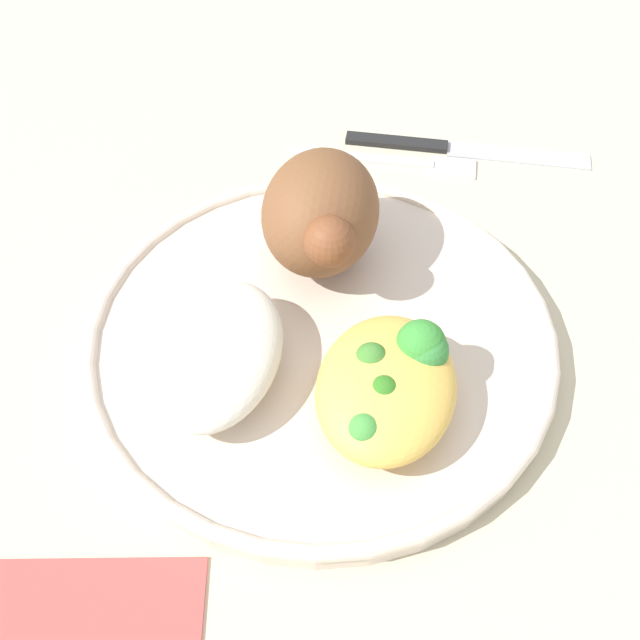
{
  "coord_description": "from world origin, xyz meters",
  "views": [
    {
      "loc": [
        0.3,
        0.07,
        0.4
      ],
      "look_at": [
        0.0,
        0.0,
        0.03
      ],
      "focal_mm": 45.48,
      "sensor_mm": 36.0,
      "label": 1
    }
  ],
  "objects_px": {
    "mac_cheese_with_broccoli": "(390,383)",
    "fork": "(395,160)",
    "plate": "(320,340)",
    "knife": "(446,146)",
    "roasted_chicken": "(321,214)",
    "rice_pile": "(219,353)",
    "napkin": "(73,630)"
  },
  "relations": [
    {
      "from": "rice_pile",
      "to": "mac_cheese_with_broccoli",
      "type": "height_order",
      "value": "mac_cheese_with_broccoli"
    },
    {
      "from": "roasted_chicken",
      "to": "mac_cheese_with_broccoli",
      "type": "bearing_deg",
      "value": 30.5
    },
    {
      "from": "mac_cheese_with_broccoli",
      "to": "fork",
      "type": "height_order",
      "value": "mac_cheese_with_broccoli"
    },
    {
      "from": "mac_cheese_with_broccoli",
      "to": "fork",
      "type": "distance_m",
      "value": 0.24
    },
    {
      "from": "plate",
      "to": "knife",
      "type": "bearing_deg",
      "value": 165.75
    },
    {
      "from": "rice_pile",
      "to": "knife",
      "type": "distance_m",
      "value": 0.28
    },
    {
      "from": "mac_cheese_with_broccoli",
      "to": "roasted_chicken",
      "type": "bearing_deg",
      "value": -149.5
    },
    {
      "from": "roasted_chicken",
      "to": "knife",
      "type": "distance_m",
      "value": 0.17
    },
    {
      "from": "rice_pile",
      "to": "mac_cheese_with_broccoli",
      "type": "relative_size",
      "value": 1.07
    },
    {
      "from": "mac_cheese_with_broccoli",
      "to": "fork",
      "type": "relative_size",
      "value": 0.71
    },
    {
      "from": "roasted_chicken",
      "to": "rice_pile",
      "type": "xyz_separation_m",
      "value": [
        0.1,
        -0.04,
        -0.02
      ]
    },
    {
      "from": "roasted_chicken",
      "to": "napkin",
      "type": "relative_size",
      "value": 0.79
    },
    {
      "from": "plate",
      "to": "mac_cheese_with_broccoli",
      "type": "xyz_separation_m",
      "value": [
        0.04,
        0.05,
        0.03
      ]
    },
    {
      "from": "rice_pile",
      "to": "mac_cheese_with_broccoli",
      "type": "bearing_deg",
      "value": 89.65
    },
    {
      "from": "fork",
      "to": "roasted_chicken",
      "type": "bearing_deg",
      "value": -13.67
    },
    {
      "from": "plate",
      "to": "napkin",
      "type": "relative_size",
      "value": 2.32
    },
    {
      "from": "plate",
      "to": "mac_cheese_with_broccoli",
      "type": "height_order",
      "value": "mac_cheese_with_broccoli"
    },
    {
      "from": "fork",
      "to": "napkin",
      "type": "relative_size",
      "value": 1.14
    },
    {
      "from": "mac_cheese_with_broccoli",
      "to": "napkin",
      "type": "bearing_deg",
      "value": -40.28
    },
    {
      "from": "napkin",
      "to": "plate",
      "type": "bearing_deg",
      "value": 157.58
    },
    {
      "from": "plate",
      "to": "mac_cheese_with_broccoli",
      "type": "distance_m",
      "value": 0.07
    },
    {
      "from": "rice_pile",
      "to": "fork",
      "type": "height_order",
      "value": "rice_pile"
    },
    {
      "from": "rice_pile",
      "to": "fork",
      "type": "bearing_deg",
      "value": 163.66
    },
    {
      "from": "roasted_chicken",
      "to": "fork",
      "type": "bearing_deg",
      "value": 166.33
    },
    {
      "from": "rice_pile",
      "to": "napkin",
      "type": "relative_size",
      "value": 0.86
    },
    {
      "from": "mac_cheese_with_broccoli",
      "to": "knife",
      "type": "height_order",
      "value": "mac_cheese_with_broccoli"
    },
    {
      "from": "plate",
      "to": "rice_pile",
      "type": "distance_m",
      "value": 0.07
    },
    {
      "from": "mac_cheese_with_broccoli",
      "to": "knife",
      "type": "distance_m",
      "value": 0.26
    },
    {
      "from": "plate",
      "to": "fork",
      "type": "relative_size",
      "value": 2.04
    },
    {
      "from": "plate",
      "to": "fork",
      "type": "bearing_deg",
      "value": 174.52
    },
    {
      "from": "plate",
      "to": "roasted_chicken",
      "type": "distance_m",
      "value": 0.08
    },
    {
      "from": "mac_cheese_with_broccoli",
      "to": "fork",
      "type": "xyz_separation_m",
      "value": [
        -0.23,
        -0.03,
        -0.04
      ]
    }
  ]
}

